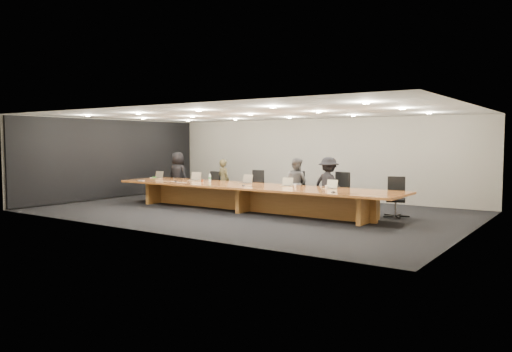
{
  "coord_description": "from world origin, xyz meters",
  "views": [
    {
      "loc": [
        8.3,
        -11.65,
        2.02
      ],
      "look_at": [
        0.0,
        0.3,
        1.0
      ],
      "focal_mm": 35.0,
      "sensor_mm": 36.0,
      "label": 1
    }
  ],
  "objects": [
    {
      "name": "water_bottle",
      "position": [
        -1.75,
        0.28,
        0.87
      ],
      "size": [
        0.1,
        0.1,
        0.24
      ],
      "primitive_type": "cylinder",
      "rotation": [
        0.0,
        0.0,
        0.36
      ],
      "color": "silver",
      "rests_on": "conference_table"
    },
    {
      "name": "paper_cup_near",
      "position": [
        1.38,
        0.2,
        0.79
      ],
      "size": [
        0.09,
        0.09,
        0.09
      ],
      "primitive_type": "cone",
      "rotation": [
        0.0,
        0.0,
        -0.36
      ],
      "color": "silver",
      "rests_on": "conference_table"
    },
    {
      "name": "notepad",
      "position": [
        -4.32,
        0.41,
        0.76
      ],
      "size": [
        0.32,
        0.27,
        0.02
      ],
      "primitive_type": "cube",
      "rotation": [
        0.0,
        0.0,
        -0.19
      ],
      "color": "white",
      "rests_on": "conference_table"
    },
    {
      "name": "av_box",
      "position": [
        -3.74,
        -0.73,
        0.76
      ],
      "size": [
        0.2,
        0.16,
        0.03
      ],
      "primitive_type": "cube",
      "rotation": [
        0.0,
        0.0,
        0.21
      ],
      "color": "#BBBBC0",
      "rests_on": "conference_table"
    },
    {
      "name": "mic_left",
      "position": [
        -2.59,
        -0.35,
        0.77
      ],
      "size": [
        0.13,
        0.13,
        0.03
      ],
      "primitive_type": "cone",
      "rotation": [
        0.0,
        0.0,
        -0.05
      ],
      "color": "black",
      "rests_on": "conference_table"
    },
    {
      "name": "person_a",
      "position": [
        -3.98,
        1.19,
        0.82
      ],
      "size": [
        0.8,
        0.53,
        1.64
      ],
      "primitive_type": "imported",
      "rotation": [
        0.0,
        0.0,
        3.13
      ],
      "color": "black",
      "rests_on": "ground"
    },
    {
      "name": "chair_right",
      "position": [
        2.13,
        1.33,
        0.58
      ],
      "size": [
        0.69,
        0.69,
        1.16
      ],
      "primitive_type": null,
      "rotation": [
        0.0,
        0.0,
        -0.2
      ],
      "color": "black",
      "rests_on": "ground"
    },
    {
      "name": "back_wall",
      "position": [
        0.0,
        4.0,
        1.4
      ],
      "size": [
        12.0,
        0.02,
        2.8
      ],
      "primitive_type": "cube",
      "color": "#B1ADA1",
      "rests_on": "ground"
    },
    {
      "name": "person_b",
      "position": [
        -1.97,
        1.26,
        0.71
      ],
      "size": [
        0.59,
        0.45,
        1.43
      ],
      "primitive_type": "imported",
      "rotation": [
        0.0,
        0.0,
        2.9
      ],
      "color": "#3A351F",
      "rests_on": "ground"
    },
    {
      "name": "chair_left",
      "position": [
        -2.44,
        1.17,
        0.51
      ],
      "size": [
        0.55,
        0.55,
        1.02
      ],
      "primitive_type": null,
      "rotation": [
        0.0,
        0.0,
        -0.06
      ],
      "color": "black",
      "rests_on": "ground"
    },
    {
      "name": "laptop_a",
      "position": [
        -4.16,
        0.36,
        0.88
      ],
      "size": [
        0.34,
        0.25,
        0.25
      ],
      "primitive_type": null,
      "rotation": [
        0.0,
        0.0,
        0.06
      ],
      "color": "#BBA88F",
      "rests_on": "conference_table"
    },
    {
      "name": "mic_right",
      "position": [
        2.87,
        -0.49,
        0.77
      ],
      "size": [
        0.14,
        0.14,
        0.03
      ],
      "primitive_type": "cone",
      "rotation": [
        0.0,
        0.0,
        0.04
      ],
      "color": "black",
      "rests_on": "conference_table"
    },
    {
      "name": "ground",
      "position": [
        0.0,
        0.0,
        0.0
      ],
      "size": [
        12.0,
        12.0,
        0.0
      ],
      "primitive_type": "plane",
      "color": "black",
      "rests_on": "ground"
    },
    {
      "name": "chair_mid_left",
      "position": [
        -0.77,
        1.27,
        0.56
      ],
      "size": [
        0.64,
        0.64,
        1.12
      ],
      "primitive_type": null,
      "rotation": [
        0.0,
        0.0,
        -0.13
      ],
      "color": "black",
      "rests_on": "ground"
    },
    {
      "name": "laptop_e",
      "position": [
        2.38,
        0.33,
        0.88
      ],
      "size": [
        0.34,
        0.26,
        0.25
      ],
      "primitive_type": null,
      "rotation": [
        0.0,
        0.0,
        -0.09
      ],
      "color": "#C4B996",
      "rests_on": "conference_table"
    },
    {
      "name": "paper_cup_far",
      "position": [
        2.35,
        0.19,
        0.8
      ],
      "size": [
        0.1,
        0.1,
        0.1
      ],
      "primitive_type": "cone",
      "rotation": [
        0.0,
        0.0,
        0.24
      ],
      "color": "silver",
      "rests_on": "conference_table"
    },
    {
      "name": "person_c",
      "position": [
        0.84,
        1.19,
        0.76
      ],
      "size": [
        0.79,
        0.64,
        1.51
      ],
      "primitive_type": "imported",
      "rotation": [
        0.0,
        0.0,
        3.04
      ],
      "color": "#4E4E50",
      "rests_on": "ground"
    },
    {
      "name": "mic_center",
      "position": [
        -0.03,
        -0.27,
        0.77
      ],
      "size": [
        0.15,
        0.15,
        0.03
      ],
      "primitive_type": "cone",
      "rotation": [
        0.0,
        0.0,
        -0.21
      ],
      "color": "black",
      "rests_on": "conference_table"
    },
    {
      "name": "amber_mug",
      "position": [
        -1.84,
        0.03,
        0.79
      ],
      "size": [
        0.08,
        0.08,
        0.09
      ],
      "primitive_type": "cylinder",
      "rotation": [
        0.0,
        0.0,
        0.16
      ],
      "color": "maroon",
      "rests_on": "conference_table"
    },
    {
      "name": "left_wall_panel",
      "position": [
        -5.94,
        0.0,
        1.37
      ],
      "size": [
        0.08,
        7.84,
        2.74
      ],
      "primitive_type": "cube",
      "color": "black",
      "rests_on": "ground"
    },
    {
      "name": "chair_far_right",
      "position": [
        3.86,
        1.24,
        0.55
      ],
      "size": [
        0.7,
        0.7,
        1.1
      ],
      "primitive_type": null,
      "rotation": [
        0.0,
        0.0,
        0.31
      ],
      "color": "black",
      "rests_on": "ground"
    },
    {
      "name": "lime_gadget",
      "position": [
        -4.32,
        0.39,
        0.78
      ],
      "size": [
        0.16,
        0.11,
        0.02
      ],
      "primitive_type": "cube",
      "rotation": [
        0.0,
        0.0,
        -0.26
      ],
      "color": "#4DCB36",
      "rests_on": "notepad"
    },
    {
      "name": "laptop_c",
      "position": [
        -0.47,
        0.4,
        0.89
      ],
      "size": [
        0.38,
        0.29,
        0.28
      ],
      "primitive_type": null,
      "rotation": [
        0.0,
        0.0,
        -0.09
      ],
      "color": "tan",
      "rests_on": "conference_table"
    },
    {
      "name": "conference_table",
      "position": [
        0.0,
        0.0,
        0.52
      ],
      "size": [
        9.0,
        1.8,
        0.75
      ],
      "color": "brown",
      "rests_on": "ground"
    },
    {
      "name": "chair_mid_right",
      "position": [
        0.75,
        1.17,
        0.57
      ],
      "size": [
        0.62,
        0.62,
        1.15
      ],
      "primitive_type": null,
      "rotation": [
        0.0,
        0.0,
        -0.07
      ],
      "color": "black",
      "rests_on": "ground"
    },
    {
      "name": "laptop_b",
      "position": [
        -2.48,
        0.38,
        0.89
      ],
      "size": [
        0.39,
        0.31,
        0.28
      ],
      "primitive_type": null,
      "rotation": [
        0.0,
        0.0,
        0.16
      ],
      "color": "#C3B395",
      "rests_on": "conference_table"
    },
    {
      "name": "laptop_d",
      "position": [
        0.99,
        0.37,
        0.87
      ],
      "size": [
        0.34,
        0.27,
        0.25
      ],
      "primitive_type": null,
      "rotation": [
        0.0,
        0.0,
        0.12
      ],
      "color": "#BAAE8E",
      "rests_on": "conference_table"
    },
    {
      "name": "person_d",
      "position": [
        1.92,
        1.17,
        0.78
      ],
      "size": [
        1.11,
        0.77,
        1.57
      ],
      "primitive_type": "imported",
      "rotation": [
        0.0,
        0.0,
        2.95
      ],
      "color": "black",
      "rests_on": "ground"
    },
    {
      "name": "chair_far_left",
      "position": [
        -4.08,
        1.16,
        0.51
      ],
      "size": [
        0.59,
        0.59,
        1.01
      ],
      "primitive_type": null,
      "rotation": [
        0.0,
        0.0,
        0.15
      ],
      "color": "black",
      "rests_on": "ground"
    }
  ]
}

